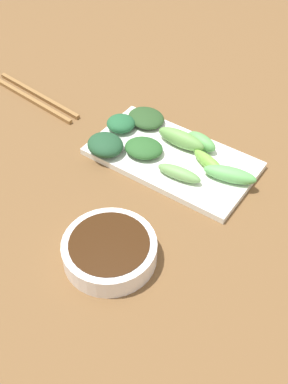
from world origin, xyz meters
The scene contains 13 objects.
tabletop centered at (0.00, 0.00, 0.01)m, with size 2.10×2.10×0.02m, color brown.
sauce_bowl centered at (-0.11, -0.03, 0.04)m, with size 0.14×0.14×0.04m.
serving_plate centered at (0.12, 0.01, 0.03)m, with size 0.16×0.29×0.01m, color white.
broccoli_leafy_0 centered at (0.17, 0.10, 0.04)m, with size 0.06×0.07×0.02m, color #274922.
broccoli_stalk_1 centered at (0.15, 0.01, 0.05)m, with size 0.03×0.09×0.03m, color #679F4D.
broccoli_leafy_2 centered at (0.06, 0.11, 0.05)m, with size 0.06×0.07×0.03m, color #204A2C.
broccoli_stalk_3 centered at (0.17, -0.02, 0.05)m, with size 0.03×0.06×0.03m, color #5BA655.
broccoli_stalk_4 centered at (0.08, -0.03, 0.04)m, with size 0.02×0.08×0.02m, color #6AA057.
broccoli_stalk_5 centered at (0.12, -0.10, 0.04)m, with size 0.03×0.09×0.02m, color #5FB05B.
broccoli_leafy_6 centered at (0.10, 0.06, 0.04)m, with size 0.06×0.07×0.02m, color #295C28.
broccoli_stalk_7 centered at (0.13, -0.06, 0.04)m, with size 0.02×0.08×0.02m, color #72AF40.
broccoli_leafy_8 centered at (0.13, 0.13, 0.04)m, with size 0.05×0.05×0.02m, color #215C34.
chopsticks centered at (0.12, 0.34, 0.02)m, with size 0.05×0.23×0.01m.
Camera 1 is at (-0.43, -0.31, 0.60)m, focal length 45.30 mm.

